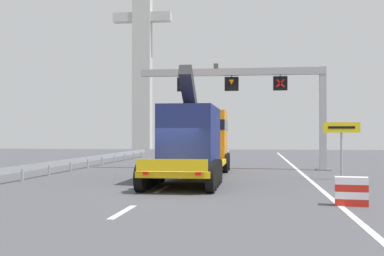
# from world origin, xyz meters

# --- Properties ---
(ground) EXTENTS (112.00, 112.00, 0.00)m
(ground) POSITION_xyz_m (0.00, 0.00, 0.00)
(ground) COLOR #4C4C51
(lane_markings) EXTENTS (0.20, 58.36, 0.01)m
(lane_markings) POSITION_xyz_m (-0.19, 21.88, 0.01)
(lane_markings) COLOR silver
(lane_markings) RESTS_ON ground
(edge_line_right) EXTENTS (0.20, 63.00, 0.01)m
(edge_line_right) POSITION_xyz_m (6.20, 12.00, 0.01)
(edge_line_right) COLOR silver
(edge_line_right) RESTS_ON ground
(overhead_lane_gantry) EXTENTS (12.02, 0.90, 6.76)m
(overhead_lane_gantry) POSITION_xyz_m (3.62, 12.32, 5.24)
(overhead_lane_gantry) COLOR #9EA0A5
(overhead_lane_gantry) RESTS_ON ground
(heavy_haul_truck_yellow) EXTENTS (3.03, 14.06, 5.30)m
(heavy_haul_truck_yellow) POSITION_xyz_m (0.52, 6.38, 1.99)
(heavy_haul_truck_yellow) COLOR yellow
(heavy_haul_truck_yellow) RESTS_ON ground
(exit_sign_yellow) EXTENTS (1.78, 0.15, 2.83)m
(exit_sign_yellow) POSITION_xyz_m (7.78, 5.53, 2.19)
(exit_sign_yellow) COLOR #9EA0A5
(exit_sign_yellow) RESTS_ON ground
(crash_barrier_striped) EXTENTS (1.06, 0.63, 0.90)m
(crash_barrier_striped) POSITION_xyz_m (6.56, -3.81, 0.45)
(crash_barrier_striped) COLOR red
(crash_barrier_striped) RESTS_ON ground
(guardrail_left) EXTENTS (0.13, 31.81, 0.76)m
(guardrail_left) POSITION_xyz_m (-7.47, 13.90, 0.56)
(guardrail_left) COLOR #999EA3
(guardrail_left) RESTS_ON ground
(bridge_pylon_distant) EXTENTS (9.00, 2.00, 32.80)m
(bridge_pylon_distant) POSITION_xyz_m (-13.82, 56.99, 16.79)
(bridge_pylon_distant) COLOR #B7B7B2
(bridge_pylon_distant) RESTS_ON ground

